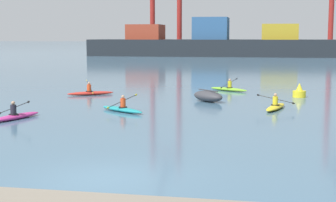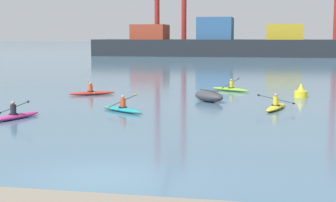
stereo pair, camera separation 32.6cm
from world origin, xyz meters
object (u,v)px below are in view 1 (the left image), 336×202
container_barge (211,44)px  capsized_dinghy (208,96)px  channel_buoy (299,92)px  kayak_lime (229,89)px  kayak_red (90,93)px  kayak_yellow (275,106)px  kayak_teal (122,109)px  kayak_magenta (15,116)px

container_barge → capsized_dinghy: (7.65, -76.52, -2.28)m
capsized_dinghy → channel_buoy: bearing=30.5°
kayak_lime → kayak_red: size_ratio=1.00×
kayak_yellow → kayak_lime: bearing=109.2°
kayak_yellow → kayak_red: bearing=159.1°
kayak_teal → channel_buoy: bearing=41.0°
capsized_dinghy → channel_buoy: size_ratio=2.62×
kayak_teal → kayak_red: bearing=120.8°
kayak_lime → kayak_yellow: bearing=-70.8°
container_barge → kayak_teal: bearing=-87.6°
channel_buoy → kayak_teal: size_ratio=0.32×
kayak_teal → kayak_lime: size_ratio=0.98×
kayak_yellow → container_barge: bearing=98.5°
kayak_teal → kayak_magenta: size_ratio=0.91×
capsized_dinghy → kayak_teal: (-4.27, -5.40, -0.18)m
channel_buoy → kayak_red: size_ratio=0.31×
capsized_dinghy → kayak_yellow: 5.10m
capsized_dinghy → container_barge: bearing=95.7°
kayak_teal → kayak_yellow: 8.89m
capsized_dinghy → kayak_lime: size_ratio=0.82×
container_barge → kayak_red: 74.42m
container_barge → kayak_magenta: (-1.30, -85.44, -2.46)m
kayak_teal → capsized_dinghy: bearing=51.7°
container_barge → kayak_magenta: bearing=-90.9°
capsized_dinghy → kayak_yellow: kayak_yellow is taller
channel_buoy → kayak_teal: (-10.26, -8.93, -0.19)m
kayak_lime → kayak_magenta: kayak_magenta is taller
kayak_magenta → kayak_red: bearing=89.1°
capsized_dinghy → kayak_red: kayak_red is taller
kayak_magenta → kayak_lime: bearing=58.0°
capsized_dinghy → kayak_lime: bearing=82.6°
channel_buoy → kayak_red: (-14.76, -1.39, -0.19)m
capsized_dinghy → kayak_yellow: (4.24, -2.83, -0.18)m
kayak_red → kayak_yellow: bearing=-20.9°
kayak_red → kayak_yellow: kayak_red is taller
kayak_red → kayak_teal: bearing=-59.2°
channel_buoy → kayak_yellow: size_ratio=0.29×
channel_buoy → kayak_lime: bearing=147.5°
kayak_lime → capsized_dinghy: bearing=-97.4°
kayak_red → kayak_yellow: 13.92m
container_barge → kayak_red: (-1.12, -74.37, -2.46)m
container_barge → capsized_dinghy: bearing=-84.3°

